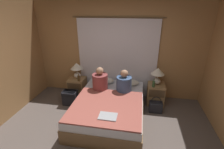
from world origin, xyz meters
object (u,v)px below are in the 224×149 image
at_px(backpack_on_floor, 70,97).
at_px(lamp_right, 158,73).
at_px(person_left_in_bed, 100,81).
at_px(beer_bottle_on_right_stand, 154,84).
at_px(lamp_left, 77,68).
at_px(handbag_on_floor, 156,107).
at_px(nightstand_right, 156,94).
at_px(laptop_on_bed, 108,116).
at_px(pillow_left, 103,80).
at_px(person_right_in_bed, 124,83).
at_px(nightstand_left, 78,87).
at_px(beer_bottle_on_left_stand, 79,78).
at_px(bed, 110,107).
at_px(pillow_right, 128,82).

bearing_deg(backpack_on_floor, lamp_right, 13.40).
relative_size(person_left_in_bed, beer_bottle_on_right_stand, 2.71).
relative_size(lamp_left, person_left_in_bed, 0.75).
relative_size(backpack_on_floor, handbag_on_floor, 0.92).
bearing_deg(nightstand_right, laptop_on_bed, -123.88).
relative_size(pillow_left, beer_bottle_on_right_stand, 2.75).
bearing_deg(person_right_in_bed, nightstand_left, 164.83).
xyz_separation_m(lamp_right, beer_bottle_on_right_stand, (-0.09, -0.19, -0.21)).
xyz_separation_m(laptop_on_bed, handbag_on_floor, (0.95, 1.03, -0.37)).
xyz_separation_m(nightstand_left, backpack_on_floor, (-0.03, -0.45, -0.05)).
relative_size(beer_bottle_on_left_stand, backpack_on_floor, 0.55).
bearing_deg(laptop_on_bed, handbag_on_floor, 47.42).
xyz_separation_m(person_left_in_bed, backpack_on_floor, (-0.78, -0.09, -0.47)).
bearing_deg(nightstand_right, beer_bottle_on_right_stand, -124.65).
bearing_deg(person_left_in_bed, backpack_on_floor, -173.31).
distance_m(backpack_on_floor, handbag_on_floor, 2.14).
height_order(bed, handbag_on_floor, bed).
bearing_deg(nightstand_left, backpack_on_floor, -93.47).
bearing_deg(person_left_in_bed, beer_bottle_on_right_stand, 10.29).
relative_size(beer_bottle_on_right_stand, backpack_on_floor, 0.56).
bearing_deg(beer_bottle_on_right_stand, pillow_left, 172.86).
bearing_deg(beer_bottle_on_right_stand, nightstand_right, 55.35).
distance_m(laptop_on_bed, backpack_on_floor, 1.56).
bearing_deg(pillow_right, handbag_on_floor, -30.82).
relative_size(nightstand_right, beer_bottle_on_right_stand, 2.51).
distance_m(nightstand_right, beer_bottle_on_left_stand, 2.04).
relative_size(person_left_in_bed, beer_bottle_on_left_stand, 2.74).
xyz_separation_m(laptop_on_bed, backpack_on_floor, (-1.19, 0.97, -0.29)).
bearing_deg(beer_bottle_on_right_stand, person_left_in_bed, -169.71).
distance_m(pillow_left, pillow_right, 0.65).
relative_size(lamp_left, lamp_right, 1.00).
bearing_deg(pillow_right, backpack_on_floor, -161.02).
distance_m(laptop_on_bed, handbag_on_floor, 1.45).
xyz_separation_m(bed, lamp_left, (-1.06, 0.81, 0.58)).
bearing_deg(bed, lamp_left, 142.54).
bearing_deg(nightstand_right, beer_bottle_on_left_stand, -176.34).
bearing_deg(pillow_right, person_right_in_bed, -98.06).
distance_m(nightstand_right, laptop_on_bed, 1.73).
xyz_separation_m(pillow_left, person_left_in_bed, (0.02, -0.39, 0.16)).
bearing_deg(lamp_right, pillow_right, -178.05).
relative_size(lamp_left, handbag_on_floor, 1.05).
bearing_deg(person_right_in_bed, lamp_left, 162.49).
distance_m(bed, lamp_left, 1.46).
distance_m(person_left_in_bed, backpack_on_floor, 0.91).
distance_m(lamp_left, backpack_on_floor, 0.79).
height_order(bed, laptop_on_bed, laptop_on_bed).
height_order(person_right_in_bed, beer_bottle_on_right_stand, person_right_in_bed).
height_order(beer_bottle_on_left_stand, laptop_on_bed, beer_bottle_on_left_stand).
bearing_deg(lamp_right, nightstand_right, -90.00).
xyz_separation_m(beer_bottle_on_left_stand, backpack_on_floor, (-0.14, -0.32, -0.39)).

